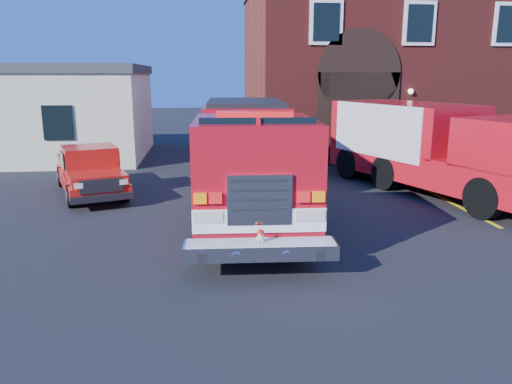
{
  "coord_description": "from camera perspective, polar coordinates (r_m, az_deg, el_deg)",
  "views": [
    {
      "loc": [
        -1.18,
        -12.13,
        3.88
      ],
      "look_at": [
        0.0,
        -1.2,
        1.3
      ],
      "focal_mm": 35.0,
      "sensor_mm": 36.0,
      "label": 1
    }
  ],
  "objects": [
    {
      "name": "parking_stripe_far",
      "position": [
        20.97,
        15.44,
        2.08
      ],
      "size": [
        0.12,
        3.0,
        0.01
      ],
      "primitive_type": "cube",
      "color": "yellow",
      "rests_on": "ground"
    },
    {
      "name": "pickup_truck",
      "position": [
        17.48,
        -18.46,
        2.28
      ],
      "size": [
        3.33,
        5.28,
        1.63
      ],
      "color": "black",
      "rests_on": "ground"
    },
    {
      "name": "ground",
      "position": [
        12.79,
        -0.58,
        -4.45
      ],
      "size": [
        100.0,
        100.0,
        0.0
      ],
      "primitive_type": "plane",
      "color": "black",
      "rests_on": "ground"
    },
    {
      "name": "secondary_truck",
      "position": [
        17.76,
        19.77,
        5.02
      ],
      "size": [
        5.66,
        9.38,
        2.91
      ],
      "color": "black",
      "rests_on": "ground"
    },
    {
      "name": "side_building",
      "position": [
        26.36,
        -23.68,
        8.47
      ],
      "size": [
        10.2,
        8.2,
        4.35
      ],
      "color": "beige",
      "rests_on": "ground"
    },
    {
      "name": "fire_engine",
      "position": [
        14.29,
        -0.89,
        4.06
      ],
      "size": [
        3.27,
        10.2,
        3.1
      ],
      "color": "black",
      "rests_on": "ground"
    },
    {
      "name": "fire_station",
      "position": [
        28.02,
        15.55,
        13.51
      ],
      "size": [
        15.2,
        10.2,
        8.45
      ],
      "color": "maroon",
      "rests_on": "ground"
    },
    {
      "name": "parking_stripe_near",
      "position": [
        15.7,
        23.39,
        -2.2
      ],
      "size": [
        0.12,
        3.0,
        0.01
      ],
      "primitive_type": "cube",
      "color": "yellow",
      "rests_on": "ground"
    },
    {
      "name": "parking_stripe_mid",
      "position": [
        18.28,
        18.84,
        0.25
      ],
      "size": [
        0.12,
        3.0,
        0.01
      ],
      "primitive_type": "cube",
      "color": "yellow",
      "rests_on": "ground"
    }
  ]
}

